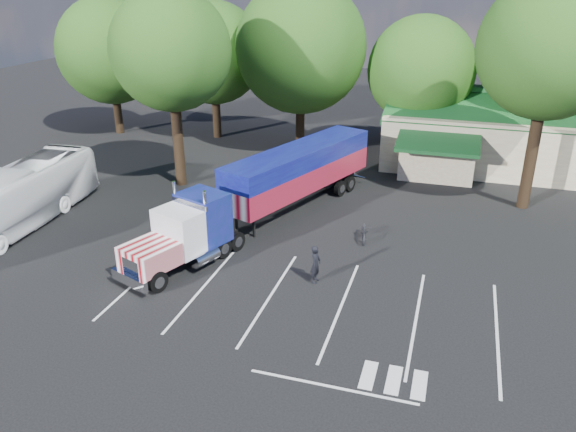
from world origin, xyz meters
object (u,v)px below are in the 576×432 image
(semi_truck, at_px, (273,184))
(woman, at_px, (316,264))
(bicycle, at_px, (364,231))
(silver_sedan, at_px, (506,166))
(tour_bus, at_px, (15,199))

(semi_truck, relative_size, woman, 10.00)
(woman, height_order, bicycle, woman)
(semi_truck, relative_size, silver_sedan, 3.87)
(semi_truck, xyz_separation_m, tour_bus, (-13.45, -5.19, -0.54))
(woman, bearing_deg, tour_bus, 90.75)
(silver_sedan, bearing_deg, tour_bus, 107.84)
(bicycle, distance_m, tour_bus, 19.44)
(woman, bearing_deg, semi_truck, 37.76)
(woman, bearing_deg, bicycle, -10.79)
(semi_truck, height_order, silver_sedan, semi_truck)
(tour_bus, bearing_deg, silver_sedan, 28.99)
(woman, xyz_separation_m, tour_bus, (-17.60, 1.07, 0.78))
(semi_truck, height_order, woman, semi_truck)
(bicycle, relative_size, silver_sedan, 0.40)
(bicycle, height_order, silver_sedan, silver_sedan)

